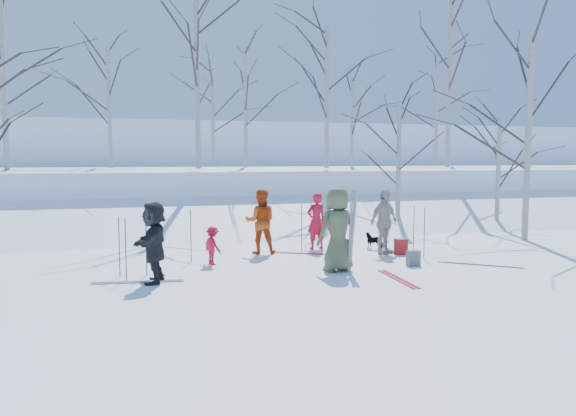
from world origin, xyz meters
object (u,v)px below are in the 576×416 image
object	(u,v)px
skier_redor_behind	(261,221)
skier_cream_east	(384,222)
skier_olive_center	(337,230)
backpack_grey	(413,258)
skier_red_seated	(213,246)
skier_grey_west	(154,242)
dog	(374,241)
backpack_red	(401,247)
backpack_dark	(345,247)
skier_red_north	(316,221)

from	to	relation	value
skier_redor_behind	skier_cream_east	world-z (taller)	skier_cream_east
skier_olive_center	backpack_grey	xyz separation A→B (m)	(2.03, 0.09, -0.79)
skier_red_seated	backpack_grey	world-z (taller)	skier_red_seated
skier_redor_behind	skier_cream_east	bearing A→B (deg)	175.20
backpack_grey	skier_redor_behind	bearing A→B (deg)	138.42
skier_grey_west	dog	bearing A→B (deg)	127.74
skier_red_seated	backpack_red	world-z (taller)	skier_red_seated
skier_cream_east	backpack_dark	world-z (taller)	skier_cream_east
skier_red_north	backpack_grey	xyz separation A→B (m)	(1.43, -3.07, -0.63)
skier_olive_center	backpack_grey	size ratio (longest dim) A/B	5.14
skier_red_seated	backpack_red	size ratio (longest dim) A/B	2.26
skier_red_north	dog	size ratio (longest dim) A/B	2.82
backpack_grey	backpack_red	bearing A→B (deg)	72.71
skier_olive_center	backpack_red	distance (m)	3.10
skier_redor_behind	dog	world-z (taller)	skier_redor_behind
backpack_grey	skier_red_north	bearing A→B (deg)	115.03
skier_red_north	skier_grey_west	world-z (taller)	skier_grey_west
skier_red_north	backpack_red	size ratio (longest dim) A/B	3.88
backpack_grey	backpack_dark	distance (m)	2.24
skier_cream_east	skier_grey_west	size ratio (longest dim) A/B	1.03
skier_redor_behind	skier_cream_east	xyz separation A→B (m)	(3.24, -0.99, 0.00)
skier_red_seated	dog	bearing A→B (deg)	-102.91
skier_olive_center	backpack_dark	xyz separation A→B (m)	(1.07, 2.12, -0.78)
skier_red_north	backpack_dark	size ratio (longest dim) A/B	4.08
skier_cream_east	backpack_red	bearing A→B (deg)	-58.53
skier_red_north	skier_redor_behind	world-z (taller)	skier_redor_behind
skier_red_north	backpack_red	xyz separation A→B (m)	(1.92, -1.52, -0.61)
skier_grey_west	backpack_red	size ratio (longest dim) A/B	4.09
dog	backpack_grey	distance (m)	2.53
skier_redor_behind	skier_red_seated	distance (m)	2.01
skier_redor_behind	backpack_grey	bearing A→B (deg)	150.61
skier_red_seated	dog	xyz separation A→B (m)	(4.82, 0.99, -0.23)
skier_red_north	backpack_red	bearing A→B (deg)	131.44
skier_olive_center	dog	bearing A→B (deg)	-140.90
skier_red_north	backpack_red	world-z (taller)	skier_red_north
skier_redor_behind	backpack_grey	size ratio (longest dim) A/B	4.67
skier_cream_east	dog	size ratio (longest dim) A/B	3.07
skier_red_north	backpack_grey	size ratio (longest dim) A/B	4.29
skier_olive_center	backpack_dark	world-z (taller)	skier_olive_center
skier_red_north	skier_red_seated	bearing A→B (deg)	15.15
skier_olive_center	skier_grey_west	size ratio (longest dim) A/B	1.14
backpack_dark	dog	bearing A→B (deg)	24.28
skier_olive_center	skier_cream_east	bearing A→B (deg)	-149.29
skier_red_seated	backpack_red	bearing A→B (deg)	-114.36
backpack_grey	backpack_dark	world-z (taller)	backpack_dark
skier_redor_behind	skier_cream_east	size ratio (longest dim) A/B	1.00
skier_grey_west	backpack_dark	distance (m)	5.65
skier_olive_center	dog	distance (m)	3.49
skier_red_seated	skier_grey_west	bearing A→B (deg)	113.70
skier_red_north	dog	bearing A→B (deg)	150.88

